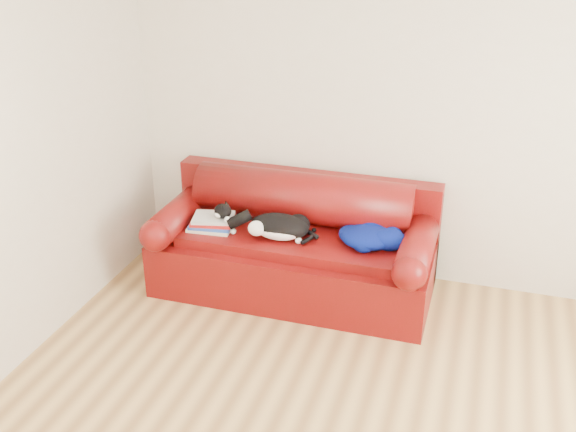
{
  "coord_description": "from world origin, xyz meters",
  "views": [
    {
      "loc": [
        0.51,
        -2.87,
        2.74
      ],
      "look_at": [
        -0.81,
        1.35,
        0.7
      ],
      "focal_mm": 42.0,
      "sensor_mm": 36.0,
      "label": 1
    }
  ],
  "objects_px": {
    "book_stack": "(213,222)",
    "blanket": "(371,236)",
    "cat": "(279,227)",
    "sofa_base": "(294,263)"
  },
  "relations": [
    {
      "from": "sofa_base",
      "to": "blanket",
      "type": "distance_m",
      "value": 0.67
    },
    {
      "from": "cat",
      "to": "blanket",
      "type": "relative_size",
      "value": 1.16
    },
    {
      "from": "sofa_base",
      "to": "book_stack",
      "type": "height_order",
      "value": "book_stack"
    },
    {
      "from": "cat",
      "to": "book_stack",
      "type": "bearing_deg",
      "value": 155.38
    },
    {
      "from": "book_stack",
      "to": "blanket",
      "type": "height_order",
      "value": "blanket"
    },
    {
      "from": "book_stack",
      "to": "blanket",
      "type": "relative_size",
      "value": 0.63
    },
    {
      "from": "cat",
      "to": "blanket",
      "type": "height_order",
      "value": "cat"
    },
    {
      "from": "sofa_base",
      "to": "cat",
      "type": "distance_m",
      "value": 0.38
    },
    {
      "from": "cat",
      "to": "blanket",
      "type": "distance_m",
      "value": 0.68
    },
    {
      "from": "book_stack",
      "to": "cat",
      "type": "bearing_deg",
      "value": -1.12
    }
  ]
}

